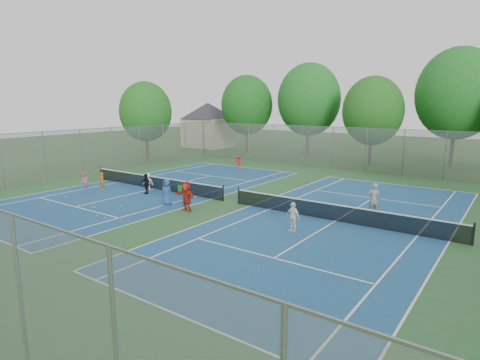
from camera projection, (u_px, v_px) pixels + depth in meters
name	position (u px, v px, depth m)	size (l,w,h in m)	color
ground	(231.00, 203.00, 25.40)	(120.00, 120.00, 0.00)	#294E18
court_pad	(231.00, 202.00, 25.40)	(32.00, 32.00, 0.01)	#29572D
court_left	(155.00, 189.00, 29.39)	(10.97, 23.77, 0.01)	navy
court_right	(336.00, 221.00, 21.40)	(10.97, 23.77, 0.01)	navy
net_left	(154.00, 183.00, 29.31)	(12.87, 0.10, 0.91)	black
net_right	(336.00, 213.00, 21.31)	(12.87, 0.10, 0.91)	black
fence_north	(332.00, 148.00, 37.79)	(32.00, 0.10, 4.00)	gray
fence_west	(81.00, 153.00, 34.16)	(32.00, 0.10, 4.00)	gray
house	(208.00, 117.00, 56.32)	(11.03, 11.03, 7.30)	#B7A88C
tree_nw	(247.00, 105.00, 49.83)	(6.40, 6.40, 9.58)	#443326
tree_nl	(309.00, 100.00, 45.94)	(7.20, 7.20, 10.69)	#443326
tree_nc	(373.00, 111.00, 39.99)	(6.00, 6.00, 8.85)	#443326
tree_nr	(458.00, 94.00, 38.07)	(7.60, 7.60, 11.42)	#443326
tree_side_w	(146.00, 112.00, 43.24)	(5.60, 5.60, 8.47)	#443326
ball_crate	(145.00, 183.00, 31.03)	(0.32, 0.32, 0.27)	#162FAB
ball_hopper	(181.00, 189.00, 27.88)	(0.31, 0.31, 0.62)	#268E2D
student_a	(102.00, 181.00, 28.99)	(0.47, 0.31, 1.28)	#C65912
student_b	(84.00, 181.00, 29.32)	(0.57, 0.45, 1.18)	pink
student_c	(148.00, 182.00, 28.80)	(0.82, 0.47, 1.28)	beige
student_d	(146.00, 184.00, 27.69)	(0.84, 0.35, 1.43)	black
student_e	(167.00, 192.00, 24.63)	(0.80, 0.52, 1.63)	navy
student_f	(186.00, 196.00, 23.21)	(1.66, 0.53, 1.79)	#A72417
child_far_baseline	(239.00, 162.00, 38.29)	(0.81, 0.47, 1.26)	#A41D17
instructor	(374.00, 199.00, 22.48)	(0.67, 0.44, 1.83)	gray
teen_court_b	(293.00, 217.00, 19.58)	(0.88, 0.36, 1.49)	white
tennis_ball_0	(106.00, 184.00, 31.10)	(0.07, 0.07, 0.07)	#C7E234
tennis_ball_1	(121.00, 206.00, 24.44)	(0.07, 0.07, 0.07)	#B2D932
tennis_ball_2	(65.00, 196.00, 26.91)	(0.07, 0.07, 0.07)	#AACF30
tennis_ball_3	(105.00, 218.00, 21.86)	(0.07, 0.07, 0.07)	#B0D331
tennis_ball_4	(97.00, 216.00, 22.26)	(0.07, 0.07, 0.07)	#DCEF37
tennis_ball_5	(118.00, 210.00, 23.45)	(0.07, 0.07, 0.07)	#A5C32D
tennis_ball_6	(48.00, 202.00, 25.36)	(0.07, 0.07, 0.07)	#B8D230
tennis_ball_7	(48.00, 195.00, 27.44)	(0.07, 0.07, 0.07)	#B7D331
tennis_ball_8	(154.00, 200.00, 25.93)	(0.07, 0.07, 0.07)	#B8D030
tennis_ball_9	(95.00, 207.00, 24.15)	(0.07, 0.07, 0.07)	#BFD030
tennis_ball_10	(92.00, 207.00, 24.12)	(0.07, 0.07, 0.07)	#D5EE37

